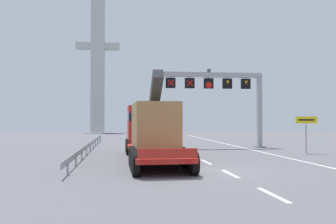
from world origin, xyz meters
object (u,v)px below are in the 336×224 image
at_px(overhead_lane_gantry, 223,87).
at_px(bridge_pylon_distant, 98,61).
at_px(heavy_haul_truck_red, 150,129).
at_px(exit_sign_yellow, 306,125).

distance_m(overhead_lane_gantry, bridge_pylon_distant, 47.48).
height_order(overhead_lane_gantry, heavy_haul_truck_red, overhead_lane_gantry).
distance_m(heavy_haul_truck_red, exit_sign_yellow, 12.63).
relative_size(heavy_haul_truck_red, exit_sign_yellow, 4.96).
bearing_deg(exit_sign_yellow, bridge_pylon_distant, 110.55).
height_order(overhead_lane_gantry, exit_sign_yellow, overhead_lane_gantry).
xyz_separation_m(heavy_haul_truck_red, bridge_pylon_distant, (-6.73, 53.57, 12.90)).
bearing_deg(overhead_lane_gantry, heavy_haul_truck_red, -129.39).
bearing_deg(heavy_haul_truck_red, exit_sign_yellow, 12.29).
bearing_deg(bridge_pylon_distant, heavy_haul_truck_red, -82.84).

